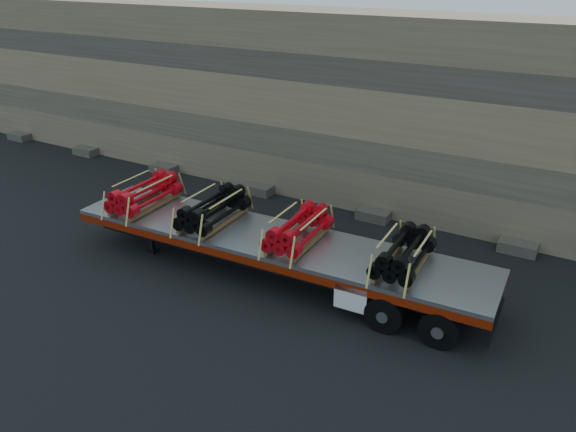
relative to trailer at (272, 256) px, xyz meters
name	(u,v)px	position (x,y,z in m)	size (l,w,h in m)	color
ground	(257,260)	(-0.92, 0.55, -0.64)	(120.00, 120.00, 0.00)	black
rock_wall	(348,108)	(-0.92, 7.05, 2.86)	(44.00, 3.00, 7.00)	#7A6B54
trailer	(272,256)	(0.00, 0.00, 0.00)	(12.85, 2.47, 1.28)	#A1A3A8
bundle_front	(145,194)	(-4.74, -0.20, 1.07)	(1.22, 2.44, 0.86)	red
bundle_midfront	(213,210)	(-2.05, -0.08, 1.08)	(1.22, 2.45, 0.87)	black
bundle_midrear	(298,230)	(0.85, 0.04, 1.06)	(1.17, 2.34, 0.83)	red
bundle_rear	(404,254)	(3.90, 0.16, 1.05)	(1.15, 2.31, 0.82)	black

